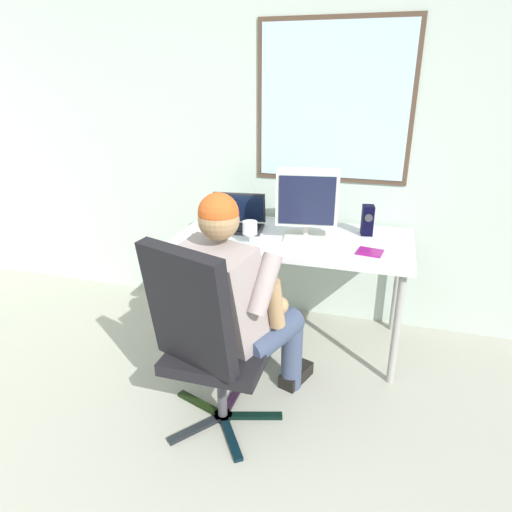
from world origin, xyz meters
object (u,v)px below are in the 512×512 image
crt_monitor (307,199)px  laptop (237,219)px  person_seated (237,301)px  wine_glass (250,229)px  desk_speaker (367,220)px  office_chair (204,335)px  cd_case (370,252)px  desk (294,245)px

crt_monitor → laptop: crt_monitor is taller
person_seated → wine_glass: person_seated is taller
laptop → wine_glass: laptop is taller
crt_monitor → desk_speaker: bearing=25.5°
desk_speaker → wine_glass: bearing=-151.3°
office_chair → wine_glass: bearing=91.4°
crt_monitor → laptop: size_ratio=1.12×
wine_glass → laptop: bearing=122.1°
desk_speaker → cd_case: (0.04, -0.33, -0.09)m
crt_monitor → wine_glass: (-0.31, -0.19, -0.16)m
laptop → desk: bearing=-10.4°
office_chair → person_seated: bearing=72.7°
wine_glass → cd_case: size_ratio=0.86×
desk_speaker → desk: bearing=-159.5°
crt_monitor → wine_glass: size_ratio=3.10×
desk → laptop: bearing=169.6°
desk → person_seated: person_seated is taller
cd_case → wine_glass: bearing=-176.8°
cd_case → crt_monitor: bearing=159.1°
office_chair → cd_case: office_chair is taller
person_seated → desk_speaker: 1.09m
office_chair → cd_case: size_ratio=6.49×
desk → crt_monitor: bearing=-7.3°
desk → office_chair: 1.02m
office_chair → desk_speaker: bearing=60.6°
laptop → desk_speaker: size_ratio=2.00×
desk → office_chair: size_ratio=1.41×
office_chair → wine_glass: size_ratio=7.51×
wine_glass → cd_case: 0.72m
person_seated → laptop: (-0.27, 0.82, 0.17)m
office_chair → desk_speaker: (0.65, 1.15, 0.28)m
desk → cd_case: (0.48, -0.16, 0.07)m
office_chair → person_seated: person_seated is taller
person_seated → wine_glass: (-0.10, 0.54, 0.21)m
person_seated → cd_case: person_seated is taller
desk → wine_glass: size_ratio=10.61×
laptop → cd_case: bearing=-15.1°
crt_monitor → desk: bearing=172.7°
desk → laptop: laptop is taller
office_chair → crt_monitor: 1.11m
person_seated → cd_case: bearing=43.4°
wine_glass → desk_speaker: bearing=28.7°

